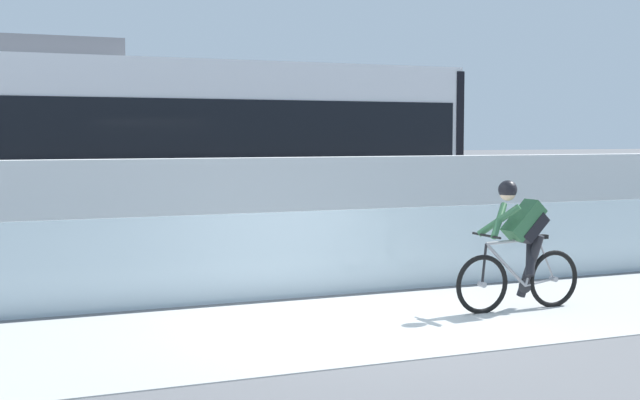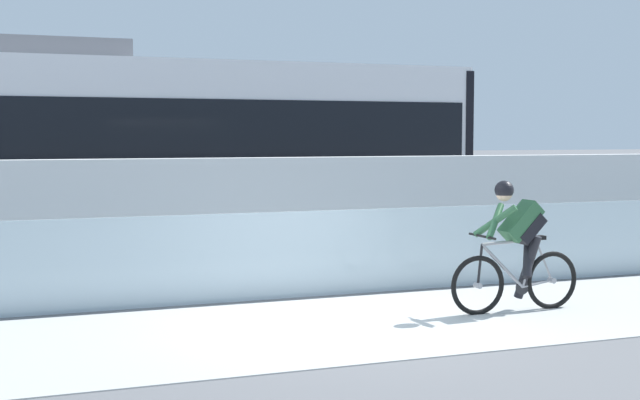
{
  "view_description": "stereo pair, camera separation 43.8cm",
  "coord_description": "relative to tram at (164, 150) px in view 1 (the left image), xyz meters",
  "views": [
    {
      "loc": [
        -4.07,
        -8.75,
        2.15
      ],
      "look_at": [
        0.56,
        2.35,
        1.25
      ],
      "focal_mm": 48.56,
      "sensor_mm": 36.0,
      "label": 1
    },
    {
      "loc": [
        -3.66,
        -8.91,
        2.15
      ],
      "look_at": [
        0.56,
        2.35,
        1.25
      ],
      "focal_mm": 48.56,
      "sensor_mm": 36.0,
      "label": 2
    }
  ],
  "objects": [
    {
      "name": "concrete_barrier_wall",
      "position": [
        0.64,
        -3.2,
        -0.99
      ],
      "size": [
        32.0,
        0.36,
        1.82
      ],
      "primitive_type": "cube",
      "color": "white",
      "rests_on": "ground"
    },
    {
      "name": "tram_rail_near",
      "position": [
        0.64,
        -0.72,
        -1.89
      ],
      "size": [
        32.0,
        0.08,
        0.01
      ],
      "primitive_type": "cube",
      "color": "#595654",
      "rests_on": "ground"
    },
    {
      "name": "glass_parapet",
      "position": [
        0.64,
        -5.0,
        -1.32
      ],
      "size": [
        32.0,
        0.05,
        1.15
      ],
      "primitive_type": "cube",
      "color": "silver",
      "rests_on": "ground"
    },
    {
      "name": "tram_rail_far",
      "position": [
        0.64,
        0.72,
        -1.89
      ],
      "size": [
        32.0,
        0.08,
        0.01
      ],
      "primitive_type": "cube",
      "color": "#595654",
      "rests_on": "ground"
    },
    {
      "name": "tram",
      "position": [
        0.0,
        0.0,
        0.0
      ],
      "size": [
        11.06,
        2.54,
        3.81
      ],
      "color": "silver",
      "rests_on": "ground"
    },
    {
      "name": "bike_path_deck",
      "position": [
        0.64,
        -6.85,
        -1.89
      ],
      "size": [
        32.0,
        3.2,
        0.01
      ],
      "primitive_type": "cube",
      "color": "beige",
      "rests_on": "ground"
    },
    {
      "name": "ground_plane",
      "position": [
        0.64,
        -6.85,
        -1.89
      ],
      "size": [
        200.0,
        200.0,
        0.0
      ],
      "primitive_type": "plane",
      "color": "slate"
    },
    {
      "name": "cyclist_on_bike",
      "position": [
        2.86,
        -6.85,
        -1.11
      ],
      "size": [
        1.77,
        0.58,
        1.61
      ],
      "color": "black",
      "rests_on": "ground"
    }
  ]
}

